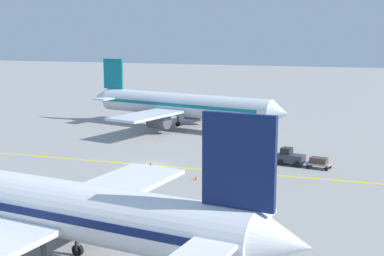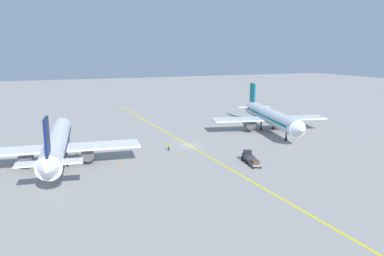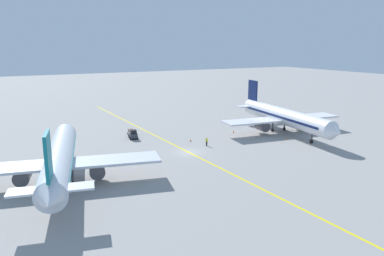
{
  "view_description": "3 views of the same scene",
  "coord_description": "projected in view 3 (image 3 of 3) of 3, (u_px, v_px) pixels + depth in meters",
  "views": [
    {
      "loc": [
        -53.4,
        -24.72,
        14.51
      ],
      "look_at": [
        5.94,
        -2.75,
        3.48
      ],
      "focal_mm": 50.0,
      "sensor_mm": 36.0,
      "label": 1
    },
    {
      "loc": [
        -27.39,
        -70.67,
        19.42
      ],
      "look_at": [
        -1.38,
        -5.25,
        4.83
      ],
      "focal_mm": 35.0,
      "sensor_mm": 36.0,
      "label": 2
    },
    {
      "loc": [
        30.33,
        59.17,
        19.55
      ],
      "look_at": [
        -2.09,
        -2.64,
        3.88
      ],
      "focal_mm": 35.0,
      "sensor_mm": 36.0,
      "label": 3
    }
  ],
  "objects": [
    {
      "name": "baggage_tug_dark",
      "position": [
        133.0,
        134.0,
        79.09
      ],
      "size": [
        2.21,
        3.23,
        2.11
      ],
      "color": "#333842",
      "rests_on": "ground"
    },
    {
      "name": "traffic_cone_by_wingtip",
      "position": [
        234.0,
        132.0,
        84.32
      ],
      "size": [
        0.32,
        0.32,
        0.55
      ],
      "primitive_type": "cone",
      "color": "orange",
      "rests_on": "ground"
    },
    {
      "name": "apron_yellow_centreline",
      "position": [
        189.0,
        152.0,
        69.15
      ],
      "size": [
        4.89,
        119.93,
        0.01
      ],
      "primitive_type": "cube",
      "rotation": [
        0.0,
        0.0,
        0.04
      ],
      "color": "yellow",
      "rests_on": "ground"
    },
    {
      "name": "airplane_adjacent_stand",
      "position": [
        60.0,
        159.0,
        52.89
      ],
      "size": [
        28.47,
        35.28,
        10.6
      ],
      "color": "silver",
      "rests_on": "ground"
    },
    {
      "name": "traffic_cone_near_nose",
      "position": [
        286.0,
        138.0,
        78.34
      ],
      "size": [
        0.32,
        0.32,
        0.55
      ],
      "primitive_type": "cone",
      "color": "orange",
      "rests_on": "ground"
    },
    {
      "name": "ground_plane",
      "position": [
        189.0,
        152.0,
        69.15
      ],
      "size": [
        400.0,
        400.0,
        0.0
      ],
      "primitive_type": "plane",
      "color": "gray"
    },
    {
      "name": "baggage_cart_trailing",
      "position": [
        131.0,
        132.0,
        82.2
      ],
      "size": [
        1.86,
        2.81,
        1.24
      ],
      "color": "gray",
      "rests_on": "ground"
    },
    {
      "name": "traffic_cone_mid_apron",
      "position": [
        191.0,
        140.0,
        76.83
      ],
      "size": [
        0.32,
        0.32,
        0.55
      ],
      "primitive_type": "cone",
      "color": "orange",
      "rests_on": "ground"
    },
    {
      "name": "ground_crew_worker",
      "position": [
        207.0,
        141.0,
        73.38
      ],
      "size": [
        0.31,
        0.56,
        1.68
      ],
      "color": "#23232D",
      "rests_on": "ground"
    },
    {
      "name": "airplane_at_gate",
      "position": [
        283.0,
        117.0,
        83.73
      ],
      "size": [
        28.4,
        35.54,
        10.6
      ],
      "color": "white",
      "rests_on": "ground"
    }
  ]
}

